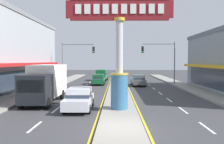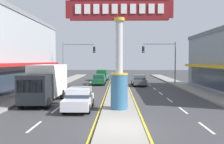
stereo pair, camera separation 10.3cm
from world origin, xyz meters
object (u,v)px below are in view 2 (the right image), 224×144
(district_sign, at_px, (119,53))
(box_truck_far_right_lane, at_px, (46,82))
(traffic_light_right_side, at_px, (163,55))
(sedan_near_right_lane, at_px, (139,80))
(sedan_far_left_oncoming, at_px, (99,79))
(suv_near_left_lane, at_px, (102,75))
(sedan_mid_left_lane, at_px, (79,99))
(street_bench, at_px, (27,91))
(traffic_light_left_side, at_px, (75,56))

(district_sign, bearing_deg, box_truck_far_right_lane, 150.88)
(traffic_light_right_side, relative_size, sedan_near_right_lane, 1.43)
(district_sign, distance_m, sedan_far_left_oncoming, 18.91)
(sedan_near_right_lane, relative_size, suv_near_left_lane, 0.92)
(traffic_light_right_side, xyz_separation_m, suv_near_left_lane, (-9.24, 7.27, -3.26))
(suv_near_left_lane, bearing_deg, sedan_far_left_oncoming, -90.04)
(district_sign, xyz_separation_m, sedan_far_left_oncoming, (-2.83, 18.42, -3.24))
(sedan_mid_left_lane, relative_size, street_bench, 2.71)
(traffic_light_right_side, bearing_deg, traffic_light_left_side, 177.28)
(street_bench, bearing_deg, suv_near_left_lane, 74.19)
(suv_near_left_lane, bearing_deg, sedan_mid_left_lane, -90.01)
(district_sign, height_order, sedan_mid_left_lane, district_sign)
(box_truck_far_right_lane, relative_size, suv_near_left_lane, 1.47)
(street_bench, bearing_deg, sedan_near_right_lane, 45.12)
(sedan_mid_left_lane, bearing_deg, sedan_near_right_lane, 71.07)
(sedan_mid_left_lane, xyz_separation_m, street_bench, (-5.68, 5.11, -0.14))
(street_bench, bearing_deg, traffic_light_right_side, 40.64)
(box_truck_far_right_lane, relative_size, sedan_mid_left_lane, 1.59)
(district_sign, bearing_deg, sedan_mid_left_lane, 172.71)
(street_bench, bearing_deg, sedan_mid_left_lane, -41.96)
(box_truck_far_right_lane, bearing_deg, traffic_light_left_side, 91.05)
(sedan_near_right_lane, bearing_deg, sedan_mid_left_lane, -108.93)
(sedan_near_right_lane, height_order, sedan_far_left_oncoming, same)
(traffic_light_left_side, relative_size, traffic_light_right_side, 1.00)
(traffic_light_left_side, xyz_separation_m, sedan_near_right_lane, (9.24, -2.03, -3.46))
(traffic_light_left_side, relative_size, sedan_near_right_lane, 1.43)
(sedan_far_left_oncoming, height_order, street_bench, sedan_far_left_oncoming)
(box_truck_far_right_lane, distance_m, suv_near_left_lane, 22.40)
(traffic_light_right_side, height_order, sedan_mid_left_lane, traffic_light_right_side)
(traffic_light_left_side, bearing_deg, suv_near_left_lane, 61.69)
(district_sign, relative_size, traffic_light_right_side, 1.22)
(box_truck_far_right_lane, height_order, sedan_mid_left_lane, box_truck_far_right_lane)
(traffic_light_right_side, distance_m, sedan_near_right_lane, 5.18)
(box_truck_far_right_lane, xyz_separation_m, suv_near_left_lane, (3.31, 22.14, -0.71))
(sedan_near_right_lane, xyz_separation_m, suv_near_left_lane, (-5.65, 8.69, 0.20))
(suv_near_left_lane, bearing_deg, street_bench, -105.81)
(suv_near_left_lane, height_order, sedan_far_left_oncoming, suv_near_left_lane)
(sedan_near_right_lane, xyz_separation_m, box_truck_far_right_lane, (-8.96, -13.45, 0.91))
(district_sign, height_order, sedan_far_left_oncoming, district_sign)
(suv_near_left_lane, bearing_deg, box_truck_far_right_lane, -98.49)
(sedan_near_right_lane, bearing_deg, suv_near_left_lane, 123.04)
(suv_near_left_lane, relative_size, sedan_far_left_oncoming, 1.09)
(traffic_light_right_side, bearing_deg, suv_near_left_lane, 141.79)
(sedan_far_left_oncoming, relative_size, street_bench, 2.69)
(district_sign, xyz_separation_m, sedan_mid_left_lane, (-2.83, 0.36, -3.24))
(suv_near_left_lane, relative_size, street_bench, 2.94)
(box_truck_far_right_lane, bearing_deg, suv_near_left_lane, 81.51)
(traffic_light_left_side, distance_m, sedan_far_left_oncoming, 5.00)
(sedan_far_left_oncoming, bearing_deg, district_sign, -81.27)
(district_sign, height_order, street_bench, district_sign)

